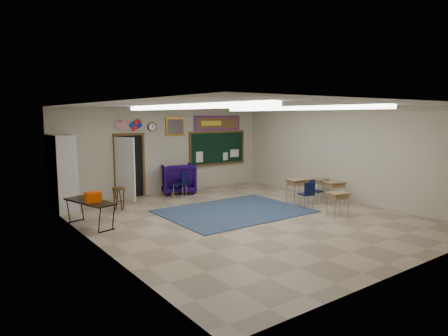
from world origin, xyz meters
TOP-DOWN VIEW (x-y plane):
  - floor at (0.00, 0.00)m, footprint 9.00×9.00m
  - back_wall at (0.00, 4.50)m, footprint 8.00×0.04m
  - front_wall at (0.00, -4.50)m, footprint 8.00×0.04m
  - left_wall at (-4.00, 0.00)m, footprint 0.04×9.00m
  - right_wall at (4.00, 0.00)m, footprint 0.04×9.00m
  - ceiling at (0.00, 0.00)m, footprint 8.00×9.00m
  - area_rug at (0.20, 0.80)m, footprint 4.00×3.00m
  - fluorescent_strips at (0.00, 0.00)m, footprint 3.86×6.00m
  - doorway at (-1.50, 4.35)m, footprint 1.10×0.89m
  - chalkboard at (2.20, 4.46)m, footprint 2.55×0.14m
  - bulletin_board at (2.20, 4.47)m, footprint 2.10×0.05m
  - framed_art_print at (0.35, 4.47)m, footprint 0.75×0.05m
  - wall_clock at (-0.55, 4.47)m, footprint 0.32×0.05m
  - wall_flags at (-1.40, 4.44)m, footprint 1.16×0.06m
  - storage_cabinet at (-3.71, 3.85)m, footprint 0.59×1.25m
  - wingback_armchair at (0.25, 4.15)m, footprint 1.44×1.46m
  - student_chair_reading at (-0.02, 3.53)m, footprint 0.60×0.60m
  - student_chair_desk_a at (2.21, -0.10)m, footprint 0.48×0.48m
  - student_chair_desk_b at (2.95, 0.17)m, footprint 0.41×0.41m
  - student_desk_front_left at (2.49, 0.54)m, footprint 0.67×0.53m
  - student_desk_front_right at (3.60, 0.56)m, footprint 0.64×0.53m
  - student_desk_back_left at (2.16, -1.30)m, footprint 0.62×0.51m
  - student_desk_back_right at (3.33, -0.27)m, footprint 0.67×0.55m
  - folding_table at (-3.63, 1.67)m, footprint 0.89×1.65m
  - wooden_stool at (-2.41, 2.93)m, footprint 0.37×0.37m

SIDE VIEW (x-z plane):
  - floor at x=0.00m, z-range 0.00..0.00m
  - area_rug at x=0.20m, z-range 0.00..0.02m
  - wooden_stool at x=-2.41m, z-range 0.01..0.67m
  - folding_table at x=-3.63m, z-range -0.09..0.80m
  - student_chair_desk_b at x=2.95m, z-range 0.00..0.73m
  - student_desk_back_left at x=2.16m, z-range 0.04..0.70m
  - student_desk_front_right at x=3.60m, z-range 0.04..0.71m
  - student_desk_back_right at x=3.33m, z-range 0.04..0.75m
  - student_chair_desk_a at x=2.21m, z-range 0.00..0.79m
  - student_desk_front_left at x=2.49m, z-range 0.05..0.81m
  - student_chair_reading at x=-0.02m, z-range 0.00..0.86m
  - wingback_armchair at x=0.25m, z-range 0.00..1.05m
  - doorway at x=-1.50m, z-range -0.02..2.14m
  - storage_cabinet at x=-3.71m, z-range 0.00..2.20m
  - chalkboard at x=2.20m, z-range 0.81..2.11m
  - back_wall at x=0.00m, z-range 0.00..3.00m
  - front_wall at x=0.00m, z-range 0.00..3.00m
  - left_wall at x=-4.00m, z-range 0.00..3.00m
  - right_wall at x=4.00m, z-range 0.00..3.00m
  - framed_art_print at x=0.35m, z-range 2.02..2.67m
  - wall_clock at x=-0.55m, z-range 2.19..2.51m
  - bulletin_board at x=2.20m, z-range 2.18..2.73m
  - wall_flags at x=-1.40m, z-range 2.13..2.83m
  - fluorescent_strips at x=0.00m, z-range 2.89..2.99m
  - ceiling at x=0.00m, z-range 2.98..3.02m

